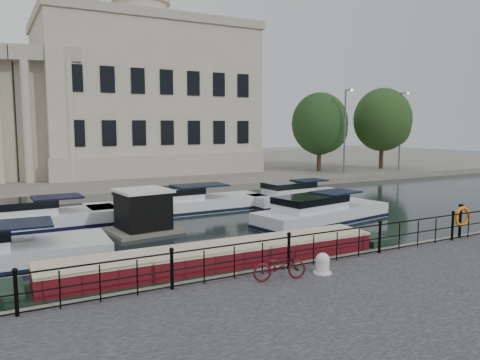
% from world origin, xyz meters
% --- Properties ---
extents(ground_plane, '(160.00, 160.00, 0.00)m').
position_xyz_m(ground_plane, '(0.00, 0.00, 0.00)').
color(ground_plane, black).
rests_on(ground_plane, ground).
extents(far_bank, '(120.00, 42.00, 0.55)m').
position_xyz_m(far_bank, '(0.00, 39.00, 0.28)').
color(far_bank, '#6B665B').
rests_on(far_bank, ground_plane).
extents(railing, '(24.14, 0.14, 1.22)m').
position_xyz_m(railing, '(0.00, -2.25, 1.20)').
color(railing, black).
rests_on(railing, near_quay).
extents(civic_building, '(53.55, 31.84, 16.85)m').
position_xyz_m(civic_building, '(-1.00, 34.71, 7.04)').
color(civic_building, '#ADA38C').
rests_on(civic_building, far_bank).
extents(lamp_posts, '(8.24, 1.55, 8.07)m').
position_xyz_m(lamp_posts, '(26.00, 20.70, 4.80)').
color(lamp_posts, '#59595B').
rests_on(lamp_posts, far_bank).
extents(bicycle, '(1.77, 0.91, 0.88)m').
position_xyz_m(bicycle, '(-0.87, -3.04, 0.99)').
color(bicycle, '#4C0D14').
rests_on(bicycle, near_quay).
extents(mooring_bollard, '(0.59, 0.59, 0.66)m').
position_xyz_m(mooring_bollard, '(0.67, -3.15, 0.86)').
color(mooring_bollard, silver).
rests_on(mooring_bollard, near_quay).
extents(life_ring_post, '(0.86, 0.22, 1.41)m').
position_xyz_m(life_ring_post, '(8.66, -2.17, 1.43)').
color(life_ring_post, black).
rests_on(life_ring_post, near_quay).
extents(narrowboat, '(14.58, 2.20, 1.53)m').
position_xyz_m(narrowboat, '(-1.73, -0.73, 0.37)').
color(narrowboat, black).
rests_on(narrowboat, ground_plane).
extents(harbour_hut, '(3.56, 3.08, 2.20)m').
position_xyz_m(harbour_hut, '(-1.90, 7.51, 0.95)').
color(harbour_hut, '#6B665B').
rests_on(harbour_hut, ground_plane).
extents(cabin_cruisers, '(26.49, 10.28, 1.99)m').
position_xyz_m(cabin_cruisers, '(-0.30, 8.46, 0.37)').
color(cabin_cruisers, silver).
rests_on(cabin_cruisers, ground_plane).
extents(trees, '(13.70, 8.73, 8.68)m').
position_xyz_m(trees, '(25.38, 23.62, 5.23)').
color(trees, black).
rests_on(trees, far_bank).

